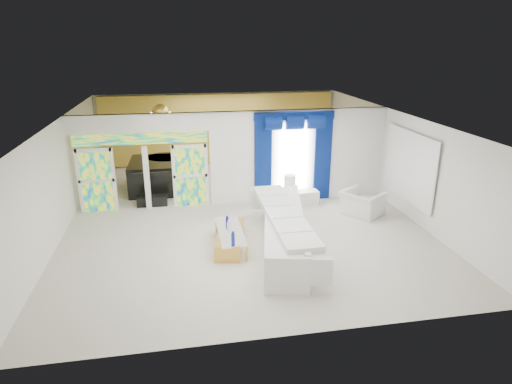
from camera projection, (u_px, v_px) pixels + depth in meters
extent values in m
plane|color=#B7AF9E|center=(240.00, 213.00, 13.48)|extent=(12.00, 12.00, 0.00)
cube|color=white|center=(300.00, 155.00, 14.28)|extent=(5.70, 0.18, 3.00)
cube|color=white|center=(140.00, 123.00, 13.03)|extent=(4.30, 0.18, 0.55)
cube|color=#994C3F|center=(97.00, 180.00, 13.37)|extent=(0.95, 0.04, 2.00)
cube|color=#994C3F|center=(190.00, 176.00, 13.84)|extent=(0.95, 0.04, 2.00)
cube|color=#994C3F|center=(141.00, 139.00, 13.19)|extent=(4.00, 0.05, 0.35)
cube|color=white|center=(293.00, 158.00, 14.16)|extent=(1.00, 0.02, 2.30)
cube|color=#030845|center=(263.00, 161.00, 13.98)|extent=(0.55, 0.10, 2.80)
cube|color=#030845|center=(323.00, 158.00, 14.31)|extent=(0.55, 0.10, 2.80)
cube|color=#030845|center=(294.00, 116.00, 13.68)|extent=(2.60, 0.12, 0.25)
cube|color=white|center=(409.00, 166.00, 12.87)|extent=(0.04, 2.70, 1.90)
cube|color=gold|center=(219.00, 129.00, 18.47)|extent=(9.70, 0.12, 2.90)
cube|color=silver|center=(284.00, 231.00, 11.17)|extent=(1.88, 4.68, 0.87)
cube|color=gold|center=(230.00, 239.00, 11.30)|extent=(0.99, 1.97, 0.42)
cube|color=white|center=(298.00, 198.00, 14.17)|extent=(1.34, 0.53, 0.44)
cylinder|color=white|center=(290.00, 184.00, 13.95)|extent=(0.36, 0.36, 0.58)
imported|color=silver|center=(362.00, 203.00, 13.27)|extent=(1.48, 1.51, 0.75)
cube|color=black|center=(154.00, 175.00, 15.47)|extent=(1.64, 2.12, 1.05)
cube|color=black|center=(152.00, 201.00, 14.11)|extent=(0.97, 0.39, 0.32)
cube|color=#A97A54|center=(103.00, 178.00, 15.71)|extent=(0.61, 0.57, 0.76)
sphere|color=gold|center=(161.00, 113.00, 15.38)|extent=(0.60, 0.60, 0.60)
cylinder|color=silver|center=(229.00, 225.00, 11.45)|extent=(0.11, 0.11, 0.12)
cylinder|color=navy|center=(227.00, 220.00, 11.68)|extent=(0.08, 0.08, 0.17)
cylinder|color=navy|center=(233.00, 237.00, 10.64)|extent=(0.09, 0.09, 0.21)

